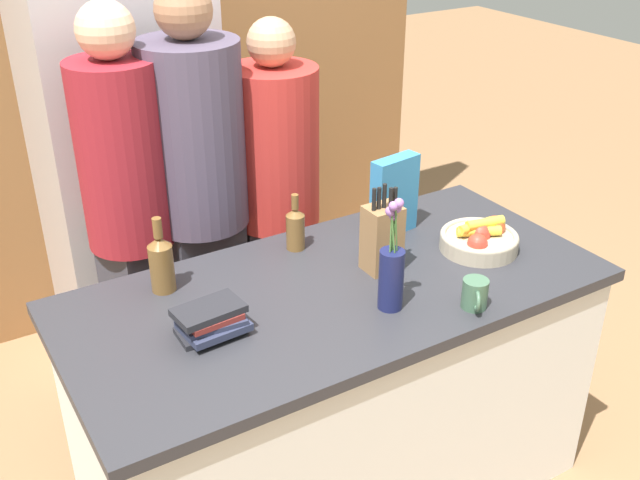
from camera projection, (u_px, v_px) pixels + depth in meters
kitchen_island at (336, 394)px, 2.61m from camera, size 1.76×0.83×0.88m
back_wall_wood at (144, 50)px, 3.48m from camera, size 2.96×0.12×2.60m
refrigerator at (126, 155)px, 3.26m from camera, size 0.71×0.62×1.89m
fruit_bowl at (480, 238)px, 2.61m from camera, size 0.27×0.27×0.11m
knife_block at (382, 237)px, 2.45m from camera, size 0.11×0.10×0.31m
flower_vase at (391, 273)px, 2.24m from camera, size 0.08×0.08×0.37m
cereal_box at (394, 196)px, 2.68m from camera, size 0.19×0.09×0.29m
coffee_mug at (475, 294)px, 2.27m from camera, size 0.09×0.11×0.09m
book_stack at (211, 320)px, 2.15m from camera, size 0.21×0.17×0.09m
bottle_oil at (295, 227)px, 2.60m from camera, size 0.07×0.07×0.21m
bottle_vinegar at (161, 262)px, 2.34m from camera, size 0.08×0.08×0.25m
person_at_sink at (129, 206)px, 2.75m from camera, size 0.32×0.32×1.70m
person_in_blue at (198, 189)px, 2.86m from camera, size 0.38×0.38×1.75m
person_in_red_tee at (276, 193)px, 3.05m from camera, size 0.35×0.35×1.59m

